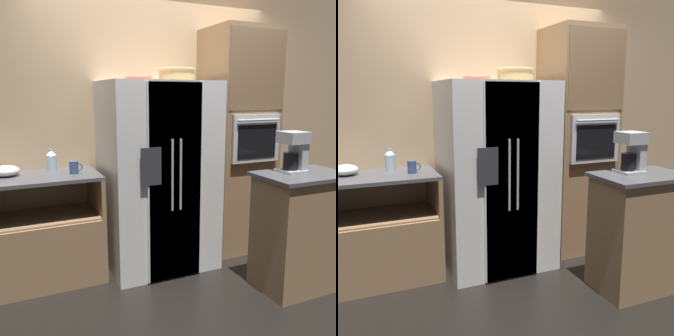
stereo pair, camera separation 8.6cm
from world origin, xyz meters
TOP-DOWN VIEW (x-y plane):
  - ground_plane at (0.00, 0.00)m, footprint 20.00×20.00m
  - wall_back at (0.00, 0.46)m, footprint 12.00×0.06m
  - counter_left at (-1.30, 0.14)m, footprint 1.23×0.57m
  - refrigerator at (-0.12, 0.05)m, footprint 0.99×0.78m
  - wall_oven at (0.80, 0.13)m, footprint 0.65×0.66m
  - island_counter at (0.78, -0.84)m, footprint 0.74×0.50m
  - wicker_basket at (0.05, 0.01)m, footprint 0.34×0.34m
  - fruit_bowl at (-0.26, 0.15)m, footprint 0.25×0.25m
  - bottle_short at (-1.04, 0.26)m, footprint 0.09×0.09m
  - mug at (-0.87, 0.11)m, footprint 0.11×0.08m
  - mixing_bowl at (-1.41, 0.24)m, footprint 0.21×0.21m
  - coffee_maker at (0.74, -0.77)m, footprint 0.20×0.19m

SIDE VIEW (x-z plane):
  - ground_plane at x=0.00m, z-range 0.00..0.00m
  - counter_left at x=-1.30m, z-range -0.12..0.82m
  - island_counter at x=0.78m, z-range 0.00..0.98m
  - refrigerator at x=-0.12m, z-range 0.00..1.73m
  - mixing_bowl at x=-1.41m, z-range 0.94..1.03m
  - mug at x=-0.87m, z-range 0.94..1.05m
  - bottle_short at x=-1.04m, z-range 0.94..1.14m
  - wall_oven at x=0.80m, z-range 0.00..2.25m
  - coffee_maker at x=0.74m, z-range 1.00..1.33m
  - wall_back at x=0.00m, z-range 0.00..2.80m
  - fruit_bowl at x=-0.26m, z-range 1.73..1.79m
  - wicker_basket at x=0.05m, z-range 1.73..1.84m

